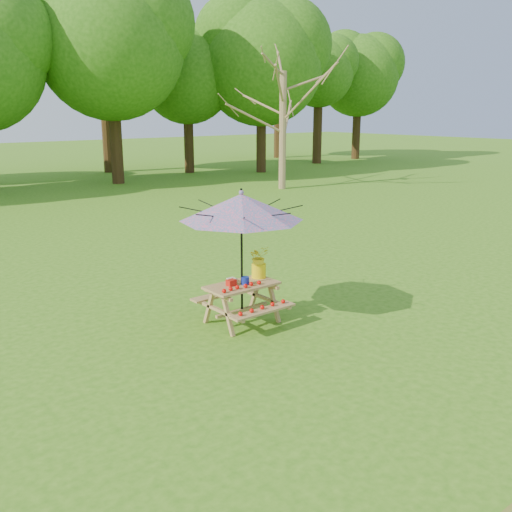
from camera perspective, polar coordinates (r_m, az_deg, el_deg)
ground at (r=8.92m, az=18.93°, el=-9.17°), size 120.00×120.00×0.00m
bare_tree at (r=25.78m, az=2.81°, el=22.59°), size 7.85×7.85×11.70m
picnic_table at (r=9.48m, az=-1.40°, el=-4.82°), size 1.20×1.32×0.67m
patio_umbrella at (r=9.08m, az=-1.47°, el=4.89°), size 2.30×2.30×2.25m
produce_bins at (r=9.36m, az=-1.87°, el=-2.54°), size 0.35×0.37×0.13m
tomatoes_row at (r=9.14m, az=-1.47°, el=-3.06°), size 0.77×0.13×0.07m
flower_bucket at (r=9.66m, az=0.28°, el=-0.48°), size 0.36×0.32×0.55m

